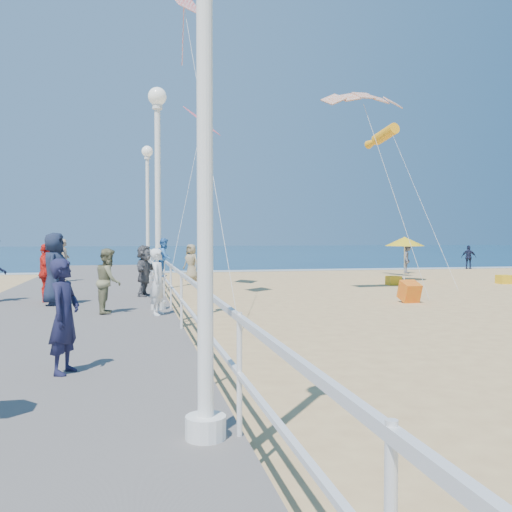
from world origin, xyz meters
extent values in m
plane|color=tan|center=(0.00, 0.00, 0.00)|extent=(160.00, 160.00, 0.00)
cube|color=#0C2C4B|center=(0.00, 65.00, 0.01)|extent=(160.00, 90.00, 0.05)
cube|color=silver|center=(0.00, 20.50, 0.03)|extent=(160.00, 1.20, 0.04)
cube|color=slate|center=(-7.50, 0.00, 0.20)|extent=(5.00, 44.00, 0.40)
cube|color=white|center=(-5.05, 0.00, 1.45)|extent=(0.05, 42.00, 0.06)
cube|color=white|center=(-5.05, 0.00, 0.95)|extent=(0.05, 42.00, 0.04)
cylinder|color=white|center=(-5.35, -9.00, 0.50)|extent=(0.36, 0.36, 0.20)
cylinder|color=white|center=(-5.35, -9.00, 2.85)|extent=(0.14, 0.14, 4.70)
cylinder|color=white|center=(-5.35, 0.00, 0.50)|extent=(0.36, 0.36, 0.20)
cylinder|color=white|center=(-5.35, 0.00, 2.85)|extent=(0.14, 0.14, 4.70)
sphere|color=white|center=(-5.35, 0.00, 5.50)|extent=(0.44, 0.44, 0.44)
cylinder|color=white|center=(-5.35, 9.00, 0.50)|extent=(0.36, 0.36, 0.20)
cylinder|color=white|center=(-5.35, 9.00, 2.85)|extent=(0.14, 0.14, 4.70)
sphere|color=white|center=(-5.35, 9.00, 5.50)|extent=(0.44, 0.44, 0.44)
imported|color=white|center=(-5.40, -1.02, 1.14)|extent=(0.50, 0.63, 1.49)
imported|color=#367ACB|center=(-5.25, -0.87, 1.69)|extent=(0.44, 0.50, 0.87)
imported|color=#191937|center=(-6.82, -6.26, 1.14)|extent=(0.52, 0.63, 1.48)
imported|color=#7E7C57|center=(-6.50, -0.44, 1.14)|extent=(0.59, 0.75, 1.49)
imported|color=red|center=(-8.24, 2.19, 1.18)|extent=(0.54, 0.97, 1.57)
imported|color=#192137|center=(-7.91, 1.41, 1.33)|extent=(0.67, 0.96, 1.86)
imported|color=#525257|center=(-5.61, 3.17, 1.16)|extent=(0.93, 1.47, 1.51)
imported|color=gray|center=(-8.56, 9.40, 1.23)|extent=(0.41, 0.61, 1.66)
imported|color=#525156|center=(9.74, 16.62, 0.90)|extent=(1.17, 1.35, 1.81)
imported|color=#191E38|center=(15.72, 19.72, 0.78)|extent=(0.98, 0.81, 1.56)
imported|color=gray|center=(-3.15, 13.83, 0.89)|extent=(1.00, 1.03, 1.78)
cube|color=#F0360E|center=(2.87, 3.11, 0.30)|extent=(0.59, 0.74, 0.74)
cylinder|color=white|center=(7.04, 11.69, 0.90)|extent=(0.05, 0.05, 1.80)
cone|color=gold|center=(7.04, 11.69, 1.91)|extent=(1.90, 1.90, 0.45)
cube|color=yellow|center=(5.37, 9.43, 0.20)|extent=(0.55, 0.55, 0.40)
cube|color=gold|center=(10.59, 8.97, 0.20)|extent=(0.55, 0.55, 0.40)
cylinder|color=#FA9F15|center=(6.21, 12.17, 7.16)|extent=(1.02, 2.74, 1.09)
cube|color=#F45A70|center=(-3.13, 9.44, 6.86)|extent=(1.65, 1.81, 0.96)
camera|label=1|loc=(-5.97, -13.90, 2.17)|focal=40.00mm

